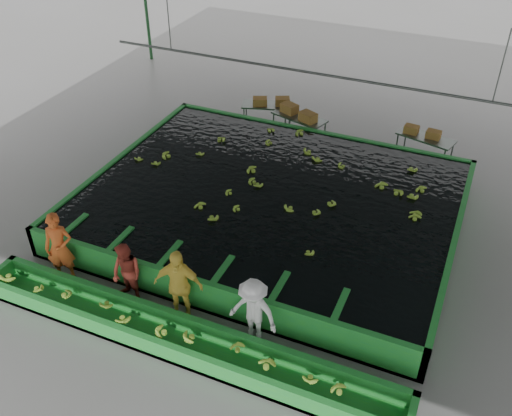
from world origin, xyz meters
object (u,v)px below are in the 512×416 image
at_px(flotation_tank, 270,205).
at_px(worker_c, 178,285).
at_px(box_stack_mid, 298,117).
at_px(worker_d, 253,312).
at_px(box_stack_left, 271,105).
at_px(sorting_trough, 179,338).
at_px(box_stack_right, 422,135).
at_px(packing_table_right, 424,148).
at_px(packing_table_mid, 299,128).
at_px(packing_table_left, 267,115).
at_px(worker_b, 127,274).
at_px(worker_a, 59,248).

xyz_separation_m(flotation_tank, worker_c, (-0.42, -4.30, 0.50)).
distance_m(flotation_tank, box_stack_mid, 4.77).
relative_size(worker_d, box_stack_left, 1.31).
height_order(sorting_trough, worker_d, worker_d).
bearing_deg(box_stack_right, packing_table_right, -14.52).
bearing_deg(box_stack_right, worker_d, -100.89).
relative_size(packing_table_mid, packing_table_right, 1.05).
height_order(packing_table_left, packing_table_mid, packing_table_mid).
bearing_deg(worker_b, box_stack_mid, 98.48).
relative_size(worker_d, packing_table_right, 0.94).
height_order(worker_b, packing_table_mid, worker_b).
bearing_deg(worker_c, box_stack_left, 86.45).
xyz_separation_m(flotation_tank, sorting_trough, (0.00, -5.10, -0.20)).
height_order(worker_c, box_stack_mid, worker_c).
distance_m(worker_c, worker_d, 1.80).
height_order(box_stack_left, box_stack_right, box_stack_left).
xyz_separation_m(worker_a, worker_d, (5.05, 0.00, -0.09)).
bearing_deg(worker_c, worker_a, 166.23).
height_order(flotation_tank, worker_d, worker_d).
bearing_deg(sorting_trough, box_stack_left, 101.70).
bearing_deg(worker_b, box_stack_left, 106.23).
bearing_deg(packing_table_left, worker_d, -69.03).
bearing_deg(packing_table_left, box_stack_left, -1.60).
distance_m(packing_table_left, packing_table_mid, 1.49).
xyz_separation_m(worker_b, box_stack_right, (4.97, 9.39, 0.03)).
bearing_deg(worker_a, packing_table_mid, 48.86).
relative_size(flotation_tank, worker_a, 5.30).
distance_m(worker_d, box_stack_left, 10.17).
relative_size(worker_a, box_stack_left, 1.45).
bearing_deg(worker_c, packing_table_left, 87.24).
bearing_deg(flotation_tank, worker_c, -95.61).
xyz_separation_m(packing_table_left, box_stack_right, (5.46, -0.15, 0.42)).
relative_size(packing_table_right, box_stack_mid, 1.25).
relative_size(worker_d, box_stack_right, 1.45).
bearing_deg(worker_b, worker_a, -165.94).
distance_m(sorting_trough, worker_c, 1.14).
xyz_separation_m(worker_c, box_stack_mid, (-0.48, 8.97, -0.08)).
bearing_deg(worker_a, box_stack_right, 29.87).
distance_m(flotation_tank, worker_b, 4.67).
bearing_deg(box_stack_left, sorting_trough, -78.30).
bearing_deg(worker_d, box_stack_left, 114.14).
relative_size(sorting_trough, worker_a, 5.30).
bearing_deg(box_stack_right, box_stack_mid, -174.11).
distance_m(worker_a, packing_table_left, 9.66).
height_order(worker_d, packing_table_right, worker_d).
xyz_separation_m(packing_table_mid, box_stack_left, (-1.25, 0.51, 0.39)).
bearing_deg(worker_d, worker_a, -176.11).
bearing_deg(packing_table_left, worker_b, -87.01).
bearing_deg(worker_d, packing_table_mid, 107.98).
relative_size(worker_b, box_stack_right, 1.36).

